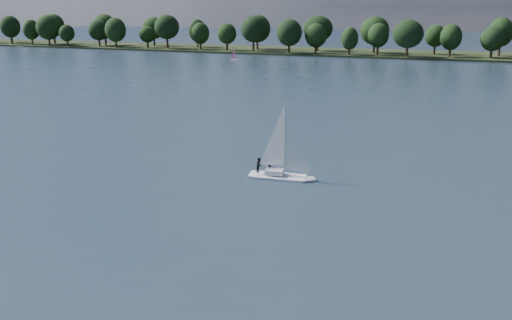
{
  "coord_description": "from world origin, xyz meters",
  "views": [
    {
      "loc": [
        12.35,
        -25.31,
        19.23
      ],
      "look_at": [
        -10.43,
        31.93,
        2.5
      ],
      "focal_mm": 40.0,
      "sensor_mm": 36.0,
      "label": 1
    }
  ],
  "objects": [
    {
      "name": "treeline",
      "position": [
        -12.4,
        208.64,
        8.1
      ],
      "size": [
        563.13,
        74.0,
        17.63
      ],
      "color": "black",
      "rests_on": "ground"
    },
    {
      "name": "far_shore",
      "position": [
        0.0,
        212.0,
        0.0
      ],
      "size": [
        660.0,
        40.0,
        1.5
      ],
      "primitive_type": "cube",
      "color": "black",
      "rests_on": "ground"
    },
    {
      "name": "sailboat",
      "position": [
        -8.46,
        33.85,
        2.6
      ],
      "size": [
        7.22,
        2.65,
        9.3
      ],
      "rotation": [
        0.0,
        0.0,
        0.1
      ],
      "color": "white",
      "rests_on": "ground"
    },
    {
      "name": "ground",
      "position": [
        0.0,
        100.0,
        0.0
      ],
      "size": [
        700.0,
        700.0,
        0.0
      ],
      "primitive_type": "plane",
      "color": "#233342",
      "rests_on": "ground"
    },
    {
      "name": "dinghy_pink",
      "position": [
        -72.37,
        166.53,
        1.07
      ],
      "size": [
        2.84,
        1.15,
        4.52
      ],
      "rotation": [
        0.0,
        0.0,
        -0.01
      ],
      "color": "white",
      "rests_on": "ground"
    },
    {
      "name": "pontoon",
      "position": [
        -195.44,
        190.36,
        0.0
      ],
      "size": [
        4.09,
        2.19,
        0.5
      ],
      "primitive_type": "cube",
      "rotation": [
        0.0,
        0.0,
        0.05
      ],
      "color": "#56595B",
      "rests_on": "ground"
    }
  ]
}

